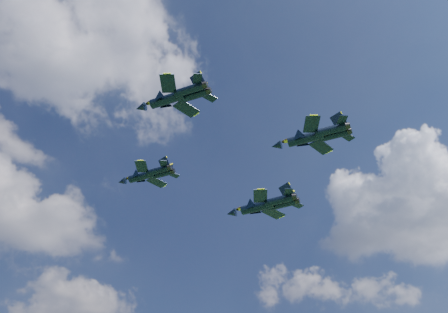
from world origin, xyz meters
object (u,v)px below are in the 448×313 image
jet_right (255,207)px  jet_slot (303,139)px  jet_left (165,100)px  jet_lead (140,177)px

jet_right → jet_slot: (-3.15, -24.44, 0.34)m
jet_left → jet_slot: size_ratio=0.93×
jet_left → jet_right: bearing=-2.8°
jet_left → jet_slot: bearing=-43.7°
jet_left → jet_slot: 26.11m
jet_lead → jet_right: (25.75, -1.68, -1.65)m
jet_lead → jet_left: jet_lead is taller
jet_slot → jet_left: bearing=135.7°
jet_lead → jet_right: 25.86m
jet_right → jet_slot: jet_right is taller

